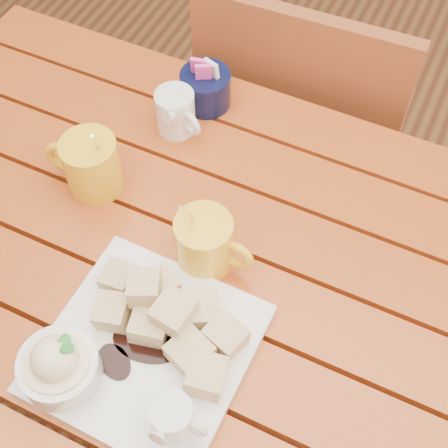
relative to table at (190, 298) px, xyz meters
The scene contains 8 objects.
ground 0.64m from the table, 90.00° to the right, with size 5.00×5.00×0.00m, color #542A18.
table is the anchor object (origin of this frame).
dessert_plate 0.21m from the table, 90.00° to the right, with size 0.27×0.27×0.11m.
coffee_mug_left 0.27m from the table, 160.37° to the left, with size 0.13×0.09×0.15m.
coffee_mug_right 0.16m from the table, 43.92° to the left, with size 0.12×0.08×0.14m.
cream_pitcher 0.31m from the table, 120.54° to the left, with size 0.10×0.08×0.08m.
sugar_caddy 0.37m from the table, 111.44° to the left, with size 0.09×0.09×0.10m.
chair_far 0.58m from the table, 90.62° to the left, with size 0.44×0.44×0.89m.
Camera 1 is at (0.25, -0.40, 1.56)m, focal length 50.00 mm.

